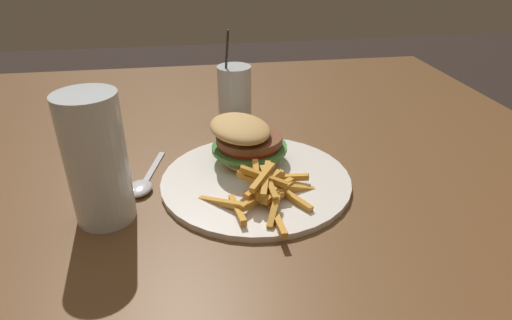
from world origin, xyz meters
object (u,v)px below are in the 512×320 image
meal_plate_near (252,161)px  spoon (141,186)px  beer_glass (97,164)px  juice_glass (235,96)px

meal_plate_near → spoon: bearing=95.0°
beer_glass → juice_glass: bearing=-34.4°
meal_plate_near → beer_glass: (-0.08, 0.23, 0.06)m
meal_plate_near → beer_glass: 0.25m
beer_glass → juice_glass: (0.33, -0.22, -0.03)m
meal_plate_near → juice_glass: size_ratio=1.62×
spoon → juice_glass: bearing=158.3°
spoon → beer_glass: bearing=-19.2°
beer_glass → spoon: beer_glass is taller
beer_glass → spoon: (0.07, -0.04, -0.08)m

